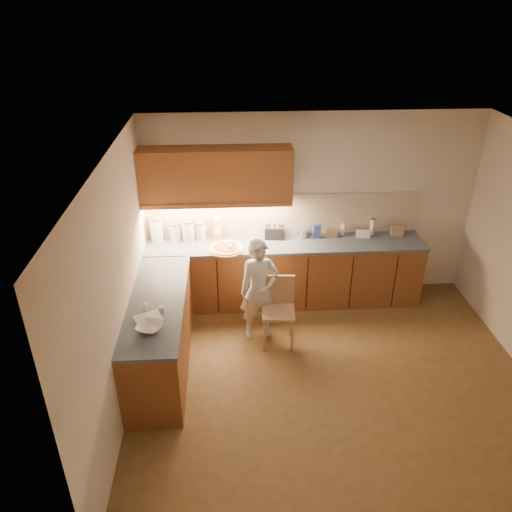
% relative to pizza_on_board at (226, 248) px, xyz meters
% --- Properties ---
extents(room, '(4.54, 4.50, 2.62)m').
position_rel_pizza_on_board_xyz_m(room, '(1.17, -1.54, 0.74)').
color(room, brown).
rests_on(room, ground).
extents(l_counter, '(3.77, 2.62, 0.92)m').
position_rel_pizza_on_board_xyz_m(l_counter, '(0.25, -0.29, -0.48)').
color(l_counter, brown).
rests_on(l_counter, ground).
extents(backsplash, '(3.75, 0.02, 0.58)m').
position_rel_pizza_on_board_xyz_m(backsplash, '(0.80, 0.44, 0.27)').
color(backsplash, beige).
rests_on(backsplash, l_counter).
extents(upper_cabinets, '(1.95, 0.36, 0.73)m').
position_rel_pizza_on_board_xyz_m(upper_cabinets, '(-0.10, 0.28, 0.91)').
color(upper_cabinets, brown).
rests_on(upper_cabinets, ground).
extents(pizza_on_board, '(0.47, 0.47, 0.19)m').
position_rel_pizza_on_board_xyz_m(pizza_on_board, '(0.00, 0.00, 0.00)').
color(pizza_on_board, tan).
rests_on(pizza_on_board, l_counter).
extents(child, '(0.53, 0.39, 1.34)m').
position_rel_pizza_on_board_xyz_m(child, '(0.39, -0.61, -0.27)').
color(child, silver).
rests_on(child, ground).
extents(wooden_chair, '(0.42, 0.42, 0.88)m').
position_rel_pizza_on_board_xyz_m(wooden_chair, '(0.62, -0.74, -0.43)').
color(wooden_chair, tan).
rests_on(wooden_chair, ground).
extents(mixing_bowl, '(0.34, 0.34, 0.06)m').
position_rel_pizza_on_board_xyz_m(mixing_bowl, '(-0.78, -1.70, 0.01)').
color(mixing_bowl, white).
rests_on(mixing_bowl, l_counter).
extents(canister_a, '(0.18, 0.18, 0.35)m').
position_rel_pizza_on_board_xyz_m(canister_a, '(-0.93, 0.31, 0.16)').
color(canister_a, white).
rests_on(canister_a, l_counter).
extents(canister_b, '(0.15, 0.15, 0.26)m').
position_rel_pizza_on_board_xyz_m(canister_b, '(-0.68, 0.32, 0.11)').
color(canister_b, silver).
rests_on(canister_b, l_counter).
extents(canister_c, '(0.17, 0.17, 0.31)m').
position_rel_pizza_on_board_xyz_m(canister_c, '(-0.50, 0.28, 0.14)').
color(canister_c, silver).
rests_on(canister_c, l_counter).
extents(canister_d, '(0.16, 0.16, 0.26)m').
position_rel_pizza_on_board_xyz_m(canister_d, '(-0.34, 0.35, 0.11)').
color(canister_d, beige).
rests_on(canister_d, l_counter).
extents(oil_jug, '(0.12, 0.09, 0.32)m').
position_rel_pizza_on_board_xyz_m(oil_jug, '(-0.11, 0.35, 0.13)').
color(oil_jug, gold).
rests_on(oil_jug, l_counter).
extents(toaster, '(0.28, 0.18, 0.17)m').
position_rel_pizza_on_board_xyz_m(toaster, '(0.66, 0.31, 0.06)').
color(toaster, black).
rests_on(toaster, l_counter).
extents(steel_pot, '(0.16, 0.16, 0.12)m').
position_rel_pizza_on_board_xyz_m(steel_pot, '(1.05, 0.32, 0.04)').
color(steel_pot, silver).
rests_on(steel_pot, l_counter).
extents(blue_box, '(0.10, 0.07, 0.20)m').
position_rel_pizza_on_board_xyz_m(blue_box, '(1.24, 0.28, 0.08)').
color(blue_box, '#3547A0').
rests_on(blue_box, l_counter).
extents(card_box_a, '(0.15, 0.11, 0.10)m').
position_rel_pizza_on_board_xyz_m(card_box_a, '(1.46, 0.32, 0.03)').
color(card_box_a, tan).
rests_on(card_box_a, l_counter).
extents(white_bottle, '(0.07, 0.07, 0.17)m').
position_rel_pizza_on_board_xyz_m(white_bottle, '(1.61, 0.36, 0.06)').
color(white_bottle, silver).
rests_on(white_bottle, l_counter).
extents(flat_pack, '(0.20, 0.15, 0.07)m').
position_rel_pizza_on_board_xyz_m(flat_pack, '(1.89, 0.29, 0.02)').
color(flat_pack, white).
rests_on(flat_pack, l_counter).
extents(tall_jar, '(0.08, 0.08, 0.24)m').
position_rel_pizza_on_board_xyz_m(tall_jar, '(2.03, 0.34, 0.10)').
color(tall_jar, white).
rests_on(tall_jar, l_counter).
extents(card_box_b, '(0.18, 0.15, 0.13)m').
position_rel_pizza_on_board_xyz_m(card_box_b, '(2.37, 0.30, 0.04)').
color(card_box_b, tan).
rests_on(card_box_b, l_counter).
extents(dough_cloth, '(0.34, 0.31, 0.02)m').
position_rel_pizza_on_board_xyz_m(dough_cloth, '(-0.82, -1.51, -0.01)').
color(dough_cloth, silver).
rests_on(dough_cloth, l_counter).
extents(spice_jar_a, '(0.06, 0.06, 0.08)m').
position_rel_pizza_on_board_xyz_m(spice_jar_a, '(-0.87, -1.33, 0.02)').
color(spice_jar_a, white).
rests_on(spice_jar_a, l_counter).
extents(spice_jar_b, '(0.06, 0.06, 0.07)m').
position_rel_pizza_on_board_xyz_m(spice_jar_b, '(-0.70, -1.40, 0.02)').
color(spice_jar_b, silver).
rests_on(spice_jar_b, l_counter).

